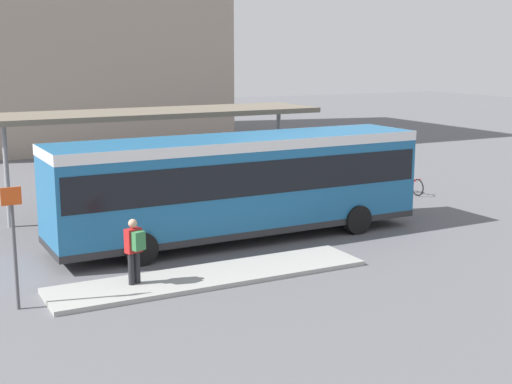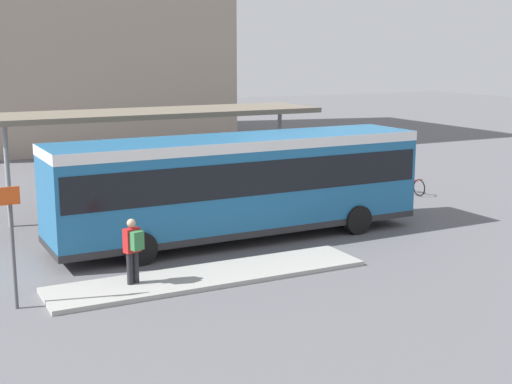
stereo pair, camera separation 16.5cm
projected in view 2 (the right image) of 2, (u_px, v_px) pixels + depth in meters
ground_plane at (239, 239)px, 22.02m from camera, size 120.00×120.00×0.00m
curb_island at (210, 276)px, 18.21m from camera, size 8.31×1.80×0.12m
city_bus at (239, 180)px, 21.67m from camera, size 11.64×2.78×3.17m
pedestrian_waiting at (133, 247)px, 17.24m from camera, size 0.46×0.50×1.63m
bicycle_red at (411, 185)px, 28.83m from camera, size 0.48×1.62×0.70m
bicycle_blue at (398, 183)px, 29.33m from camera, size 0.48×1.66×0.72m
station_shelter at (154, 114)px, 25.15m from camera, size 11.93×3.17×3.64m
potted_planter_near_shelter at (273, 196)px, 24.78m from camera, size 0.95×0.95×1.46m
potted_planter_far_side at (178, 209)px, 22.97m from camera, size 0.83×0.83×1.32m
platform_sign at (13, 242)px, 15.79m from camera, size 0.44×0.08×2.80m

